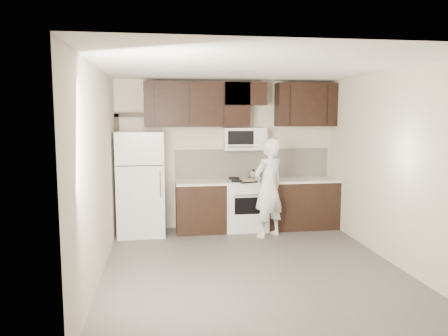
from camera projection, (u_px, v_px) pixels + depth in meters
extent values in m
plane|color=#565351|center=(251.00, 266.00, 6.03)|extent=(4.50, 4.50, 0.00)
plane|color=beige|center=(226.00, 154.00, 8.07)|extent=(4.00, 0.00, 4.00)
plane|color=white|center=(253.00, 67.00, 5.70)|extent=(4.50, 4.50, 0.00)
cube|color=black|center=(200.00, 207.00, 7.80)|extent=(0.87, 0.62, 0.87)
cube|color=black|center=(300.00, 204.00, 8.07)|extent=(1.32, 0.62, 0.87)
cube|color=white|center=(200.00, 182.00, 7.75)|extent=(0.87, 0.64, 0.04)
cube|color=white|center=(301.00, 180.00, 8.02)|extent=(1.32, 0.64, 0.04)
cube|color=silver|center=(245.00, 205.00, 7.92)|extent=(0.76, 0.62, 0.89)
cube|color=silver|center=(245.00, 181.00, 7.87)|extent=(0.76, 0.62, 0.02)
cube|color=black|center=(249.00, 206.00, 7.62)|extent=(0.50, 0.01, 0.30)
cylinder|color=silver|center=(249.00, 195.00, 7.56)|extent=(0.55, 0.02, 0.02)
cylinder|color=black|center=(237.00, 181.00, 7.69)|extent=(0.20, 0.20, 0.03)
cylinder|color=black|center=(257.00, 180.00, 7.74)|extent=(0.20, 0.20, 0.03)
cylinder|color=black|center=(234.00, 178.00, 7.98)|extent=(0.20, 0.20, 0.03)
cylinder|color=black|center=(253.00, 178.00, 8.04)|extent=(0.20, 0.20, 0.03)
cube|color=beige|center=(253.00, 163.00, 8.15)|extent=(2.90, 0.02, 0.54)
cube|color=black|center=(197.00, 105.00, 7.71)|extent=(1.85, 0.35, 0.78)
cube|color=black|center=(306.00, 105.00, 8.00)|extent=(1.10, 0.35, 0.78)
cube|color=black|center=(244.00, 94.00, 7.81)|extent=(0.76, 0.35, 0.40)
cube|color=silver|center=(244.00, 139.00, 7.89)|extent=(0.76, 0.38, 0.40)
cube|color=black|center=(241.00, 138.00, 7.68)|extent=(0.46, 0.01, 0.24)
cube|color=silver|center=(261.00, 138.00, 7.73)|extent=(0.18, 0.01, 0.24)
cylinder|color=silver|center=(241.00, 147.00, 7.68)|extent=(0.46, 0.02, 0.02)
cube|color=silver|center=(141.00, 183.00, 7.55)|extent=(0.80, 0.72, 1.80)
cube|color=black|center=(140.00, 166.00, 7.15)|extent=(0.77, 0.01, 0.02)
cylinder|color=silver|center=(160.00, 184.00, 7.21)|extent=(0.03, 0.03, 0.45)
cube|color=black|center=(118.00, 173.00, 7.78)|extent=(0.08, 0.08, 2.10)
cube|color=black|center=(129.00, 115.00, 7.69)|extent=(0.50, 0.08, 0.08)
cylinder|color=silver|center=(253.00, 175.00, 8.03)|extent=(0.19, 0.19, 0.14)
sphere|color=black|center=(253.00, 170.00, 8.02)|extent=(0.04, 0.04, 0.04)
cylinder|color=black|center=(260.00, 173.00, 8.09)|extent=(0.17, 0.07, 0.02)
cube|color=black|center=(250.00, 181.00, 7.69)|extent=(0.50, 0.42, 0.02)
cylinder|color=#C8B386|center=(250.00, 180.00, 7.69)|extent=(0.35, 0.35, 0.02)
imported|color=silver|center=(269.00, 188.00, 7.40)|extent=(0.74, 0.66, 1.69)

